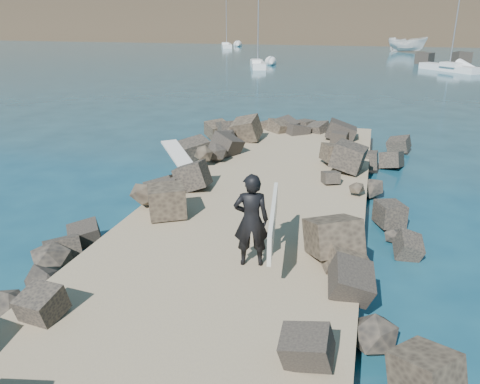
% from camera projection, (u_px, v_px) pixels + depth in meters
% --- Properties ---
extents(ground, '(800.00, 800.00, 0.00)m').
position_uv_depth(ground, '(250.00, 231.00, 12.79)').
color(ground, '#0F384C').
rests_on(ground, ground).
extents(jetty, '(6.00, 26.00, 0.60)m').
position_uv_depth(jetty, '(228.00, 255.00, 10.88)').
color(jetty, '#8C7759').
rests_on(jetty, ground).
extents(riprap_left, '(2.60, 22.00, 1.00)m').
position_uv_depth(riprap_left, '(126.00, 224.00, 11.99)').
color(riprap_left, black).
rests_on(riprap_left, ground).
extents(riprap_right, '(2.60, 22.00, 1.00)m').
position_uv_depth(riprap_right, '(358.00, 253.00, 10.53)').
color(riprap_right, black).
rests_on(riprap_right, ground).
extents(surfboard_resting, '(1.87, 2.04, 0.07)m').
position_uv_depth(surfboard_resting, '(179.00, 159.00, 15.67)').
color(surfboard_resting, silver).
rests_on(surfboard_resting, riprap_left).
extents(boat_imported, '(6.86, 4.51, 2.48)m').
position_uv_depth(boat_imported, '(407.00, 44.00, 77.38)').
color(boat_imported, silver).
rests_on(boat_imported, ground).
extents(surfer_with_board, '(1.09, 2.46, 2.00)m').
position_uv_depth(surfer_with_board, '(254.00, 220.00, 9.52)').
color(surfer_with_board, black).
rests_on(surfer_with_board, jetty).
extents(sailboat_a, '(3.29, 6.69, 7.96)m').
position_uv_depth(sailboat_a, '(258.00, 64.00, 53.98)').
color(sailboat_a, white).
rests_on(sailboat_a, ground).
extents(sailboat_e, '(4.15, 7.78, 9.17)m').
position_uv_depth(sailboat_e, '(226.00, 46.00, 89.58)').
color(sailboat_e, white).
rests_on(sailboat_e, ground).
extents(sailboat_c, '(5.86, 6.56, 8.70)m').
position_uv_depth(sailboat_c, '(449.00, 68.00, 50.38)').
color(sailboat_c, white).
rests_on(sailboat_c, ground).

